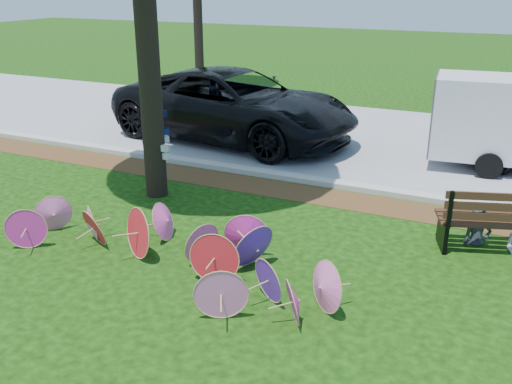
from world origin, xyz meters
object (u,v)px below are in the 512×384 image
parasol_pile (184,247)px  cargo_trailer (493,117)px  person_left (481,208)px  black_van (234,105)px  park_bench (503,218)px

parasol_pile → cargo_trailer: (3.87, 7.37, 0.86)m
cargo_trailer → person_left: cargo_trailer is taller
black_van → cargo_trailer: bearing=-80.2°
black_van → person_left: 8.01m
cargo_trailer → parasol_pile: bearing=-123.6°
person_left → parasol_pile: bearing=-169.0°
cargo_trailer → park_bench: size_ratio=1.25×
cargo_trailer → park_bench: 4.63m
black_van → park_bench: black_van is taller
parasol_pile → black_van: (-2.75, 7.08, 0.59)m
black_van → cargo_trailer: size_ratio=2.61×
black_van → cargo_trailer: 6.63m
park_bench → parasol_pile: bearing=-165.6°
black_van → person_left: size_ratio=5.31×
cargo_trailer → person_left: 4.54m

